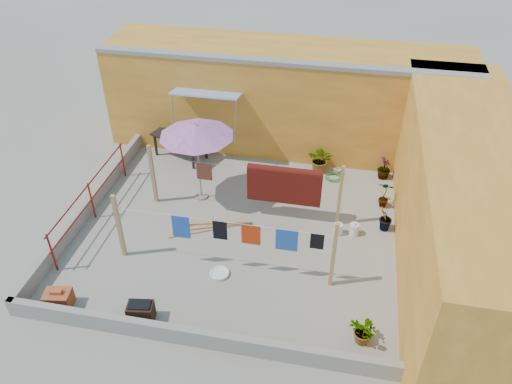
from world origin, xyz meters
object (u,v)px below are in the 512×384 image
green_hose (333,177)px  plant_back_a (321,159)px  patio_umbrella (196,131)px  white_basin (219,273)px  brick_stack (59,299)px  outdoor_table (180,137)px  water_jug_b (338,229)px  water_jug_a (354,229)px  brazier (141,312)px

green_hose → plant_back_a: size_ratio=0.57×
patio_umbrella → white_basin: size_ratio=5.09×
brick_stack → white_basin: bearing=26.7°
brick_stack → green_hose: bearing=47.9°
outdoor_table → water_jug_b: 5.82m
water_jug_a → plant_back_a: (-1.13, 2.75, 0.25)m
brazier → white_basin: bearing=51.3°
green_hose → brazier: bearing=-120.6°
brick_stack → white_basin: (3.17, 1.59, -0.17)m
water_jug_a → plant_back_a: bearing=112.3°
green_hose → white_basin: bearing=-117.4°
white_basin → green_hose: white_basin is taller
brazier → patio_umbrella: bearing=89.8°
brick_stack → plant_back_a: size_ratio=0.75×
water_jug_a → outdoor_table: bearing=153.8°
patio_umbrella → brick_stack: 5.18m
brick_stack → outdoor_table: bearing=83.8°
outdoor_table → water_jug_a: size_ratio=4.98×
outdoor_table → white_basin: 5.41m
brazier → plant_back_a: (3.16, 6.40, 0.18)m
brazier → water_jug_a: 5.64m
water_jug_a → green_hose: water_jug_a is taller
outdoor_table → brick_stack: outdoor_table is taller
outdoor_table → white_basin: outdoor_table is taller
water_jug_a → plant_back_a: plant_back_a is taller
patio_umbrella → water_jug_b: patio_umbrella is taller
patio_umbrella → water_jug_b: 4.42m
outdoor_table → plant_back_a: (4.37, 0.05, -0.30)m
green_hose → outdoor_table: bearing=176.8°
brazier → white_basin: 2.05m
patio_umbrella → water_jug_a: size_ratio=6.32×
outdoor_table → green_hose: 4.86m
patio_umbrella → green_hose: 4.47m
patio_umbrella → green_hose: (3.59, 1.66, -2.09)m
water_jug_a → green_hose: 2.53m
patio_umbrella → water_jug_a: patio_umbrella is taller
patio_umbrella → plant_back_a: 4.09m
patio_umbrella → outdoor_table: 2.68m
brick_stack → brazier: 1.89m
brazier → green_hose: (3.60, 6.08, -0.20)m
white_basin → water_jug_b: (2.61, 2.00, 0.11)m
water_jug_b → patio_umbrella: bearing=168.0°
patio_umbrella → brazier: bearing=-90.2°
green_hose → plant_back_a: (-0.44, 0.32, 0.38)m
water_jug_a → patio_umbrella: bearing=169.8°
brick_stack → water_jug_a: brick_stack is taller
brick_stack → green_hose: (5.49, 6.08, -0.18)m
brazier → green_hose: brazier is taller
brick_stack → brazier: brick_stack is taller
brick_stack → water_jug_b: 6.81m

